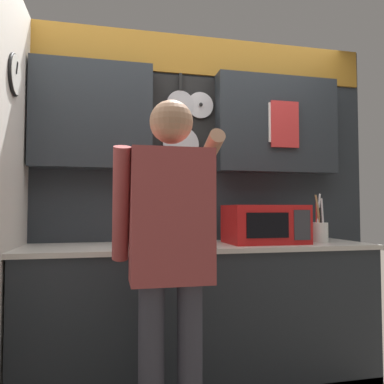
# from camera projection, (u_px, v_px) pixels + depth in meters

# --- Properties ---
(base_cabinet_counter) EXTENTS (2.30, 0.63, 0.94)m
(base_cabinet_counter) POSITION_uv_depth(u_px,v_px,m) (202.00, 316.00, 2.47)
(base_cabinet_counter) COLOR #23282D
(base_cabinet_counter) RESTS_ON ground_plane
(back_wall_unit) EXTENTS (2.87, 0.23, 2.49)m
(back_wall_unit) POSITION_uv_depth(u_px,v_px,m) (194.00, 162.00, 2.79)
(back_wall_unit) COLOR #23282D
(back_wall_unit) RESTS_ON ground_plane
(microwave) EXTENTS (0.52, 0.36, 0.26)m
(microwave) POSITION_uv_depth(u_px,v_px,m) (265.00, 224.00, 2.57)
(microwave) COLOR red
(microwave) RESTS_ON base_cabinet_counter
(knife_block) EXTENTS (0.12, 0.16, 0.27)m
(knife_block) POSITION_uv_depth(u_px,v_px,m) (168.00, 229.00, 2.42)
(knife_block) COLOR brown
(knife_block) RESTS_ON base_cabinet_counter
(utensil_crock) EXTENTS (0.13, 0.13, 0.35)m
(utensil_crock) POSITION_uv_depth(u_px,v_px,m) (319.00, 230.00, 2.66)
(utensil_crock) COLOR white
(utensil_crock) RESTS_ON base_cabinet_counter
(person) EXTENTS (0.54, 0.64, 1.69)m
(person) POSITION_uv_depth(u_px,v_px,m) (171.00, 244.00, 1.76)
(person) COLOR #383842
(person) RESTS_ON ground_plane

